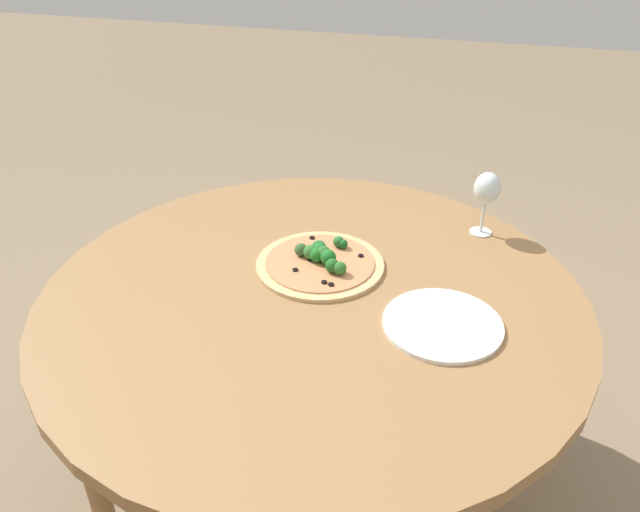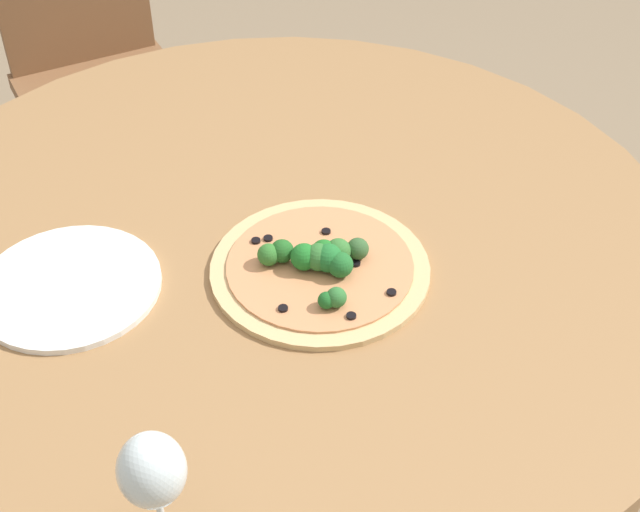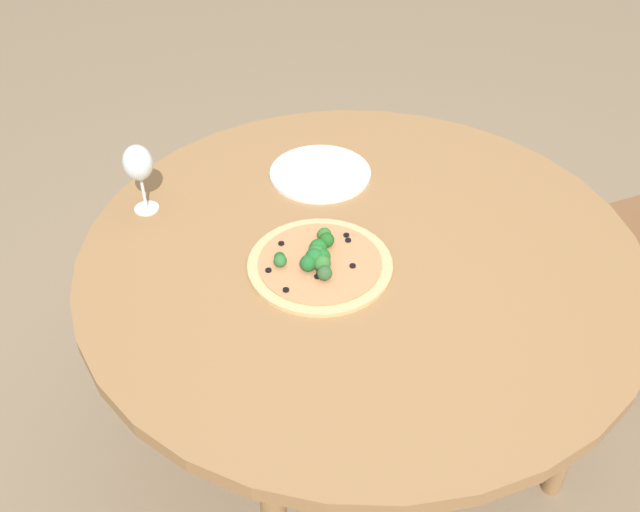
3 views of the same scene
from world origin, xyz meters
name	(u,v)px [view 3 (image 3 of 3)]	position (x,y,z in m)	size (l,w,h in m)	color
ground_plane	(352,432)	(0.00, 0.00, 0.00)	(12.00, 12.00, 0.00)	#847056
dining_table	(360,266)	(0.00, 0.00, 0.65)	(1.29, 1.29, 0.70)	olive
pizza	(319,261)	(-0.01, 0.11, 0.72)	(0.32, 0.32, 0.06)	tan
wine_glass	(138,165)	(0.37, 0.40, 0.83)	(0.07, 0.07, 0.18)	silver
plate_near	(320,173)	(0.31, -0.05, 0.71)	(0.26, 0.26, 0.01)	white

